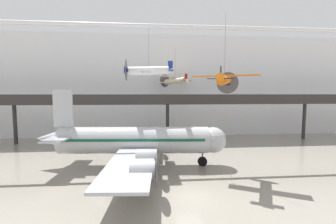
{
  "coord_description": "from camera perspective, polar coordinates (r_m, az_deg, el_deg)",
  "views": [
    {
      "loc": [
        -3.91,
        -21.08,
        10.18
      ],
      "look_at": [
        -1.23,
        9.93,
        7.51
      ],
      "focal_mm": 24.0,
      "sensor_mm": 36.0,
      "label": 1
    }
  ],
  "objects": [
    {
      "name": "airliner_silver_main",
      "position": [
        31.42,
        -8.79,
        -7.16
      ],
      "size": [
        26.11,
        29.8,
        10.62
      ],
      "rotation": [
        0.0,
        0.0,
        -0.07
      ],
      "color": "#B7BABF",
      "rests_on": "ground"
    },
    {
      "name": "suspended_plane_white_twin",
      "position": [
        33.77,
        -4.93,
        10.38
      ],
      "size": [
        7.24,
        8.89,
        7.56
      ],
      "rotation": [
        0.0,
        0.0,
        3.13
      ],
      "color": "silver"
    },
    {
      "name": "hangar_back_wall",
      "position": [
        53.99,
        -0.78,
        6.57
      ],
      "size": [
        140.0,
        3.0,
        23.49
      ],
      "color": "white",
      "rests_on": "ground"
    },
    {
      "name": "ground_plane",
      "position": [
        23.73,
        5.38,
        -20.53
      ],
      "size": [
        260.0,
        260.0,
        0.0
      ],
      "primitive_type": "plane",
      "color": "gray"
    },
    {
      "name": "stanchion_barrier",
      "position": [
        27.55,
        15.74,
        -16.24
      ],
      "size": [
        0.36,
        0.36,
        1.08
      ],
      "color": "#B2B5BA",
      "rests_on": "ground"
    },
    {
      "name": "suspended_plane_cream_biplane",
      "position": [
        48.21,
        1.78,
        7.96
      ],
      "size": [
        7.01,
        6.92,
        8.03
      ],
      "rotation": [
        0.0,
        0.0,
        2.3
      ],
      "color": "beige"
    },
    {
      "name": "ceiling_truss_beam",
      "position": [
        34.95,
        1.8,
        20.91
      ],
      "size": [
        120.0,
        0.6,
        0.6
      ],
      "color": "silver"
    },
    {
      "name": "mezzanine_walkway",
      "position": [
        45.59,
        -0.01,
        2.43
      ],
      "size": [
        110.0,
        3.2,
        9.86
      ],
      "color": "#2D2B28",
      "rests_on": "ground"
    },
    {
      "name": "suspended_plane_orange_highwing",
      "position": [
        27.69,
        14.13,
        8.01
      ],
      "size": [
        7.59,
        6.71,
        9.35
      ],
      "rotation": [
        0.0,
        0.0,
        1.1
      ],
      "color": "orange"
    }
  ]
}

